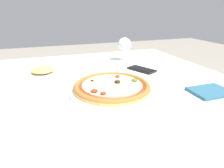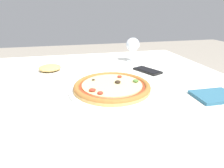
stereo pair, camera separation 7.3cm
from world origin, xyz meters
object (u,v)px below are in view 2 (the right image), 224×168
(cell_phone, at_px, (147,71))
(side_plate, at_px, (50,70))
(fork, at_px, (4,121))
(dining_table, at_px, (86,98))
(wine_glass_far_left, at_px, (133,45))
(pizza_plate, at_px, (112,87))

(cell_phone, relative_size, side_plate, 0.84)
(fork, distance_m, cell_phone, 0.68)
(dining_table, distance_m, wine_glass_far_left, 0.47)
(pizza_plate, distance_m, side_plate, 0.39)
(pizza_plate, relative_size, fork, 1.99)
(dining_table, height_order, wine_glass_far_left, wine_glass_far_left)
(dining_table, height_order, cell_phone, cell_phone)
(dining_table, relative_size, side_plate, 7.26)
(pizza_plate, distance_m, fork, 0.38)
(wine_glass_far_left, bearing_deg, cell_phone, -86.92)
(wine_glass_far_left, height_order, cell_phone, wine_glass_far_left)
(fork, bearing_deg, cell_phone, 29.79)
(pizza_plate, relative_size, side_plate, 1.78)
(wine_glass_far_left, relative_size, side_plate, 0.76)
(wine_glass_far_left, bearing_deg, side_plate, -167.03)
(pizza_plate, relative_size, wine_glass_far_left, 2.34)
(cell_phone, bearing_deg, side_plate, 168.34)
(cell_phone, bearing_deg, wine_glass_far_left, 93.08)
(dining_table, xyz_separation_m, cell_phone, (0.33, 0.09, 0.08))
(wine_glass_far_left, distance_m, cell_phone, 0.23)
(dining_table, xyz_separation_m, wine_glass_far_left, (0.32, 0.30, 0.17))
(dining_table, relative_size, fork, 8.12)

